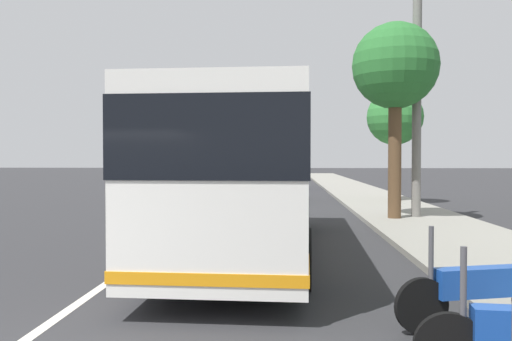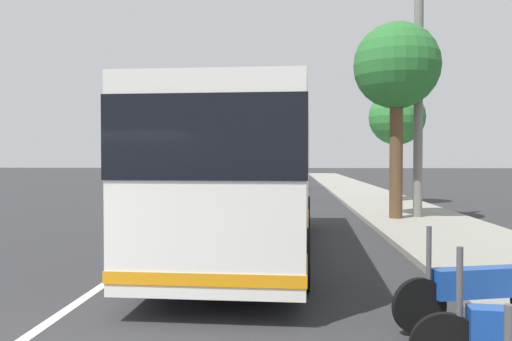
{
  "view_description": "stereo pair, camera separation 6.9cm",
  "coord_description": "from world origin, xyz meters",
  "px_view_note": "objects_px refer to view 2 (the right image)",
  "views": [
    {
      "loc": [
        -4.0,
        -2.99,
        2.09
      ],
      "look_at": [
        7.03,
        -2.36,
        1.84
      ],
      "focal_mm": 36.85,
      "sensor_mm": 36.0,
      "label": 1
    },
    {
      "loc": [
        -4.0,
        -3.06,
        2.09
      ],
      "look_at": [
        7.03,
        -2.36,
        1.84
      ],
      "focal_mm": 36.85,
      "sensor_mm": 36.0,
      "label": 2
    }
  ],
  "objects_px": {
    "motorcycle_angled": "(478,290)",
    "utility_pole": "(418,111)",
    "car_oncoming": "(279,186)",
    "car_behind_bus": "(276,173)",
    "car_side_street": "(288,179)",
    "roadside_tree_mid_block": "(397,68)",
    "coach_bus": "(251,168)",
    "roadside_tree_far_block": "(397,118)",
    "car_ahead_same_lane": "(191,185)"
  },
  "relations": [
    {
      "from": "utility_pole",
      "to": "motorcycle_angled",
      "type": "bearing_deg",
      "value": 170.04
    },
    {
      "from": "coach_bus",
      "to": "motorcycle_angled",
      "type": "bearing_deg",
      "value": -146.73
    },
    {
      "from": "car_side_street",
      "to": "roadside_tree_far_block",
      "type": "bearing_deg",
      "value": -153.43
    },
    {
      "from": "car_side_street",
      "to": "roadside_tree_mid_block",
      "type": "distance_m",
      "value": 19.31
    },
    {
      "from": "car_oncoming",
      "to": "car_behind_bus",
      "type": "bearing_deg",
      "value": 6.26
    },
    {
      "from": "car_ahead_same_lane",
      "to": "car_oncoming",
      "type": "distance_m",
      "value": 4.61
    },
    {
      "from": "car_oncoming",
      "to": "car_side_street",
      "type": "bearing_deg",
      "value": 1.64
    },
    {
      "from": "motorcycle_angled",
      "to": "car_behind_bus",
      "type": "bearing_deg",
      "value": -100.08
    },
    {
      "from": "car_side_street",
      "to": "utility_pole",
      "type": "distance_m",
      "value": 18.8
    },
    {
      "from": "utility_pole",
      "to": "car_ahead_same_lane",
      "type": "bearing_deg",
      "value": 45.45
    },
    {
      "from": "roadside_tree_far_block",
      "to": "coach_bus",
      "type": "bearing_deg",
      "value": 155.66
    },
    {
      "from": "roadside_tree_mid_block",
      "to": "car_side_street",
      "type": "bearing_deg",
      "value": 10.87
    },
    {
      "from": "car_behind_bus",
      "to": "utility_pole",
      "type": "xyz_separation_m",
      "value": [
        -31.72,
        -5.53,
        2.95
      ]
    },
    {
      "from": "car_oncoming",
      "to": "car_side_street",
      "type": "relative_size",
      "value": 0.89
    },
    {
      "from": "car_side_street",
      "to": "roadside_tree_far_block",
      "type": "height_order",
      "value": "roadside_tree_far_block"
    },
    {
      "from": "motorcycle_angled",
      "to": "car_oncoming",
      "type": "bearing_deg",
      "value": -96.73
    },
    {
      "from": "car_oncoming",
      "to": "utility_pole",
      "type": "relative_size",
      "value": 0.58
    },
    {
      "from": "utility_pole",
      "to": "car_oncoming",
      "type": "bearing_deg",
      "value": 29.05
    },
    {
      "from": "roadside_tree_mid_block",
      "to": "utility_pole",
      "type": "height_order",
      "value": "utility_pole"
    },
    {
      "from": "coach_bus",
      "to": "car_behind_bus",
      "type": "distance_m",
      "value": 37.81
    },
    {
      "from": "car_oncoming",
      "to": "car_behind_bus",
      "type": "height_order",
      "value": "car_behind_bus"
    },
    {
      "from": "roadside_tree_mid_block",
      "to": "coach_bus",
      "type": "bearing_deg",
      "value": 142.47
    },
    {
      "from": "car_oncoming",
      "to": "roadside_tree_mid_block",
      "type": "height_order",
      "value": "roadside_tree_mid_block"
    },
    {
      "from": "car_behind_bus",
      "to": "utility_pole",
      "type": "distance_m",
      "value": 32.33
    },
    {
      "from": "motorcycle_angled",
      "to": "utility_pole",
      "type": "height_order",
      "value": "utility_pole"
    },
    {
      "from": "car_ahead_same_lane",
      "to": "car_side_street",
      "type": "bearing_deg",
      "value": 152.55
    },
    {
      "from": "coach_bus",
      "to": "car_side_street",
      "type": "relative_size",
      "value": 2.28
    },
    {
      "from": "car_side_street",
      "to": "utility_pole",
      "type": "xyz_separation_m",
      "value": [
        -18.04,
        -4.35,
        3.01
      ]
    },
    {
      "from": "coach_bus",
      "to": "car_behind_bus",
      "type": "bearing_deg",
      "value": 2.82
    },
    {
      "from": "car_ahead_same_lane",
      "to": "utility_pole",
      "type": "height_order",
      "value": "utility_pole"
    },
    {
      "from": "roadside_tree_mid_block",
      "to": "utility_pole",
      "type": "relative_size",
      "value": 0.89
    },
    {
      "from": "coach_bus",
      "to": "motorcycle_angled",
      "type": "distance_m",
      "value": 6.26
    },
    {
      "from": "roadside_tree_far_block",
      "to": "utility_pole",
      "type": "height_order",
      "value": "utility_pole"
    },
    {
      "from": "car_side_street",
      "to": "utility_pole",
      "type": "bearing_deg",
      "value": -163.8
    },
    {
      "from": "motorcycle_angled",
      "to": "car_behind_bus",
      "type": "distance_m",
      "value": 43.17
    },
    {
      "from": "car_ahead_same_lane",
      "to": "roadside_tree_far_block",
      "type": "bearing_deg",
      "value": 78.35
    },
    {
      "from": "car_oncoming",
      "to": "roadside_tree_mid_block",
      "type": "relative_size",
      "value": 0.65
    },
    {
      "from": "motorcycle_angled",
      "to": "car_side_street",
      "type": "height_order",
      "value": "car_side_street"
    },
    {
      "from": "car_oncoming",
      "to": "utility_pole",
      "type": "xyz_separation_m",
      "value": [
        -8.67,
        -4.81,
        3.0
      ]
    },
    {
      "from": "coach_bus",
      "to": "roadside_tree_mid_block",
      "type": "height_order",
      "value": "roadside_tree_mid_block"
    },
    {
      "from": "car_ahead_same_lane",
      "to": "car_side_street",
      "type": "distance_m",
      "value": 10.14
    },
    {
      "from": "car_behind_bus",
      "to": "roadside_tree_mid_block",
      "type": "xyz_separation_m",
      "value": [
        -32.15,
        -4.73,
        4.29
      ]
    },
    {
      "from": "motorcycle_angled",
      "to": "utility_pole",
      "type": "relative_size",
      "value": 0.3
    },
    {
      "from": "roadside_tree_far_block",
      "to": "car_ahead_same_lane",
      "type": "bearing_deg",
      "value": 76.05
    },
    {
      "from": "car_side_street",
      "to": "roadside_tree_far_block",
      "type": "distance_m",
      "value": 12.78
    },
    {
      "from": "motorcycle_angled",
      "to": "car_ahead_same_lane",
      "type": "xyz_separation_m",
      "value": [
        20.54,
        7.4,
        0.23
      ]
    },
    {
      "from": "car_ahead_same_lane",
      "to": "utility_pole",
      "type": "xyz_separation_m",
      "value": [
        -9.24,
        -9.38,
        2.96
      ]
    },
    {
      "from": "roadside_tree_mid_block",
      "to": "roadside_tree_far_block",
      "type": "height_order",
      "value": "roadside_tree_mid_block"
    },
    {
      "from": "motorcycle_angled",
      "to": "utility_pole",
      "type": "xyz_separation_m",
      "value": [
        11.3,
        -1.98,
        3.19
      ]
    },
    {
      "from": "roadside_tree_mid_block",
      "to": "roadside_tree_far_block",
      "type": "bearing_deg",
      "value": -11.53
    }
  ]
}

